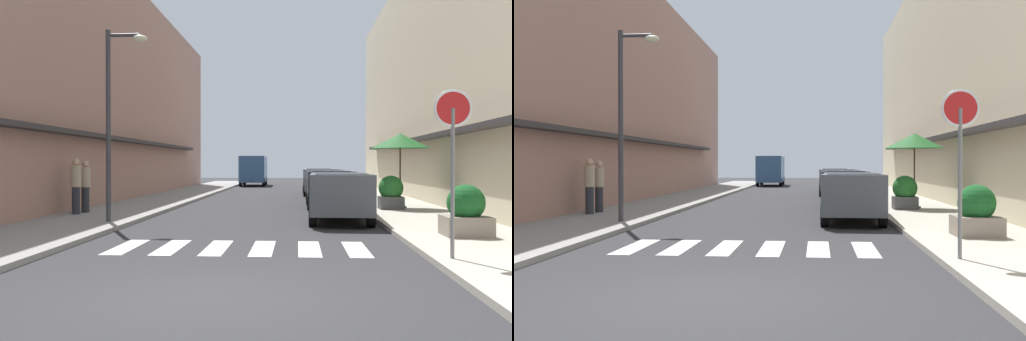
{
  "view_description": "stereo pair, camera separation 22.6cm",
  "coord_description": "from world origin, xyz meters",
  "views": [
    {
      "loc": [
        1.18,
        -7.38,
        1.74
      ],
      "look_at": [
        -0.38,
        14.22,
        1.49
      ],
      "focal_mm": 40.26,
      "sensor_mm": 36.0,
      "label": 1
    },
    {
      "loc": [
        1.4,
        -7.36,
        1.74
      ],
      "look_at": [
        -0.38,
        14.22,
        1.49
      ],
      "focal_mm": 40.26,
      "sensor_mm": 36.0,
      "label": 2
    }
  ],
  "objects": [
    {
      "name": "building_row_right",
      "position": [
        9.12,
        18.32,
        5.85
      ],
      "size": [
        5.5,
        40.64,
        11.7
      ],
      "color": "beige",
      "rests_on": "ground_plane"
    },
    {
      "name": "parked_car_distant",
      "position": [
        2.46,
        27.45,
        0.92
      ],
      "size": [
        1.92,
        4.0,
        1.47
      ],
      "color": "silver",
      "rests_on": "ground_plane"
    },
    {
      "name": "planter_midblock",
      "position": [
        4.54,
        13.51,
        0.71
      ],
      "size": [
        0.89,
        0.89,
        1.21
      ],
      "color": "#4C4C4C",
      "rests_on": "sidewalk_right"
    },
    {
      "name": "cafe_umbrella",
      "position": [
        4.98,
        14.13,
        2.58
      ],
      "size": [
        2.14,
        2.14,
        2.75
      ],
      "color": "#262626",
      "rests_on": "sidewalk_right"
    },
    {
      "name": "street_lamp",
      "position": [
        -3.95,
        8.44,
        3.41
      ],
      "size": [
        1.19,
        0.28,
        5.39
      ],
      "color": "#38383D",
      "rests_on": "sidewalk_left"
    },
    {
      "name": "sidewalk_right",
      "position": [
        5.07,
        17.17,
        0.06
      ],
      "size": [
        3.11,
        60.1,
        0.12
      ],
      "primitive_type": "cube",
      "color": "#ADA899",
      "rests_on": "ground_plane"
    },
    {
      "name": "sidewalk_left",
      "position": [
        -5.07,
        17.17,
        0.06
      ],
      "size": [
        3.11,
        60.1,
        0.12
      ],
      "primitive_type": "cube",
      "color": "gray",
      "rests_on": "ground_plane"
    },
    {
      "name": "delivery_van",
      "position": [
        -2.31,
        38.45,
        1.41
      ],
      "size": [
        2.05,
        5.42,
        2.37
      ],
      "color": "#33598C",
      "rests_on": "ground_plane"
    },
    {
      "name": "round_street_sign",
      "position": [
        3.83,
        2.64,
        2.34
      ],
      "size": [
        0.65,
        0.07,
        2.9
      ],
      "color": "slate",
      "rests_on": "sidewalk_right"
    },
    {
      "name": "crosswalk",
      "position": [
        -0.0,
        4.33,
        0.01
      ],
      "size": [
        5.2,
        2.2,
        0.01
      ],
      "color": "silver",
      "rests_on": "ground_plane"
    },
    {
      "name": "parked_car_far",
      "position": [
        2.46,
        21.83,
        0.92
      ],
      "size": [
        1.93,
        3.98,
        1.47
      ],
      "color": "black",
      "rests_on": "ground_plane"
    },
    {
      "name": "parked_car_near",
      "position": [
        2.46,
        9.98,
        0.92
      ],
      "size": [
        1.94,
        4.53,
        1.47
      ],
      "color": "#4C5156",
      "rests_on": "ground_plane"
    },
    {
      "name": "pedestrian_walking_near",
      "position": [
        -5.9,
        11.35,
        1.04
      ],
      "size": [
        0.34,
        0.34,
        1.74
      ],
      "rotation": [
        0.0,
        0.0,
        1.42
      ],
      "color": "#282B33",
      "rests_on": "sidewalk_left"
    },
    {
      "name": "pedestrian_walking_far",
      "position": [
        -5.94,
        10.62,
        1.08
      ],
      "size": [
        0.34,
        0.34,
        1.81
      ],
      "rotation": [
        0.0,
        0.0,
        0.35
      ],
      "color": "#282B33",
      "rests_on": "sidewalk_left"
    },
    {
      "name": "building_row_left",
      "position": [
        -9.12,
        18.32,
        5.23
      ],
      "size": [
        5.5,
        40.64,
        10.46
      ],
      "color": "#A87A6B",
      "rests_on": "ground_plane"
    },
    {
      "name": "ground_plane",
      "position": [
        0.0,
        17.17,
        0.0
      ],
      "size": [
        94.45,
        94.45,
        0.0
      ],
      "primitive_type": "plane",
      "color": "#2B2B2D"
    },
    {
      "name": "parked_car_mid",
      "position": [
        2.46,
        15.7,
        0.92
      ],
      "size": [
        1.82,
        4.41,
        1.47
      ],
      "color": "black",
      "rests_on": "ground_plane"
    },
    {
      "name": "planter_corner",
      "position": [
        4.97,
        5.83,
        0.64
      ],
      "size": [
        1.0,
        1.0,
        1.16
      ],
      "color": "gray",
      "rests_on": "sidewalk_right"
    }
  ]
}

